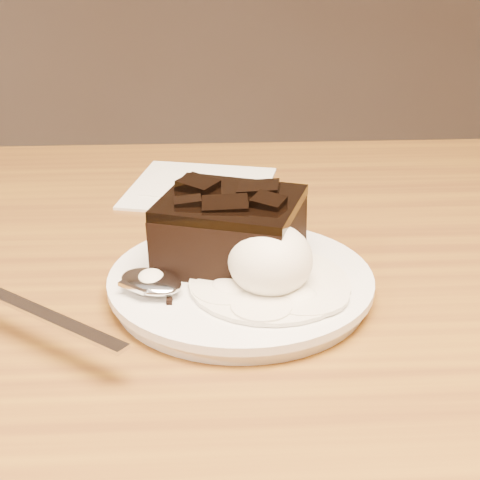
{
  "coord_description": "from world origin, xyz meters",
  "views": [
    {
      "loc": [
        0.03,
        -0.46,
        1.02
      ],
      "look_at": [
        0.05,
        0.04,
        0.79
      ],
      "focal_mm": 56.71,
      "sensor_mm": 36.0,
      "label": 1
    }
  ],
  "objects_px": {
    "spoon": "(151,284)",
    "napkin": "(200,186)",
    "brownie": "(231,234)",
    "plate": "(241,285)",
    "ice_cream_scoop": "(270,260)"
  },
  "relations": [
    {
      "from": "brownie",
      "to": "spoon",
      "type": "distance_m",
      "value": 0.07
    },
    {
      "from": "ice_cream_scoop",
      "to": "napkin",
      "type": "relative_size",
      "value": 0.47
    },
    {
      "from": "brownie",
      "to": "ice_cream_scoop",
      "type": "relative_size",
      "value": 1.54
    },
    {
      "from": "brownie",
      "to": "napkin",
      "type": "height_order",
      "value": "brownie"
    },
    {
      "from": "ice_cream_scoop",
      "to": "plate",
      "type": "bearing_deg",
      "value": 138.73
    },
    {
      "from": "plate",
      "to": "napkin",
      "type": "relative_size",
      "value": 1.43
    },
    {
      "from": "plate",
      "to": "ice_cream_scoop",
      "type": "relative_size",
      "value": 3.03
    },
    {
      "from": "napkin",
      "to": "plate",
      "type": "bearing_deg",
      "value": -82.38
    },
    {
      "from": "spoon",
      "to": "brownie",
      "type": "bearing_deg",
      "value": -14.17
    },
    {
      "from": "plate",
      "to": "brownie",
      "type": "height_order",
      "value": "brownie"
    },
    {
      "from": "plate",
      "to": "brownie",
      "type": "xyz_separation_m",
      "value": [
        -0.01,
        0.02,
        0.03
      ]
    },
    {
      "from": "plate",
      "to": "spoon",
      "type": "relative_size",
      "value": 1.02
    },
    {
      "from": "plate",
      "to": "ice_cream_scoop",
      "type": "height_order",
      "value": "ice_cream_scoop"
    },
    {
      "from": "brownie",
      "to": "napkin",
      "type": "relative_size",
      "value": 0.73
    },
    {
      "from": "spoon",
      "to": "napkin",
      "type": "xyz_separation_m",
      "value": [
        0.03,
        0.24,
        -0.02
      ]
    }
  ]
}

